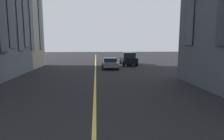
% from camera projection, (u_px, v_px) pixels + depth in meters
% --- Properties ---
extents(lane_centre_line, '(80.00, 0.16, 0.01)m').
position_uv_depth(lane_centre_line, '(95.00, 83.00, 15.20)').
color(lane_centre_line, '#D8C64C').
rests_on(lane_centre_line, ground_plane).
extents(car_black_oncoming, '(4.70, 2.14, 1.88)m').
position_uv_depth(car_black_oncoming, '(128.00, 59.00, 27.84)').
color(car_black_oncoming, black).
rests_on(car_black_oncoming, ground_plane).
extents(car_grey_parked_b, '(4.40, 1.95, 1.37)m').
position_uv_depth(car_grey_parked_b, '(110.00, 63.00, 23.99)').
color(car_grey_parked_b, slate).
rests_on(car_grey_parked_b, ground_plane).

